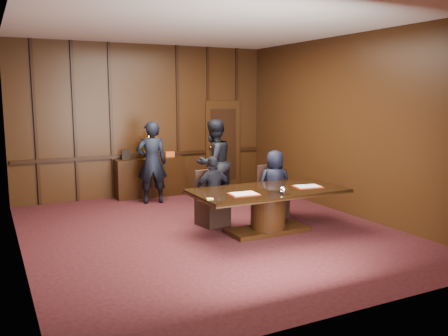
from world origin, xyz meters
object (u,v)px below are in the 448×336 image
(sideboard, at_px, (150,176))
(signatory_right, at_px, (275,184))
(signatory_left, at_px, (214,191))
(witness_right, at_px, (214,163))
(witness_left, at_px, (152,163))
(conference_table, at_px, (268,203))

(sideboard, distance_m, signatory_right, 3.34)
(signatory_left, bearing_deg, signatory_right, -176.58)
(sideboard, height_order, witness_right, witness_right)
(sideboard, relative_size, witness_right, 0.87)
(witness_left, relative_size, witness_right, 0.97)
(signatory_left, bearing_deg, witness_left, -76.31)
(sideboard, distance_m, signatory_left, 2.97)
(conference_table, xyz_separation_m, signatory_right, (0.65, 0.80, 0.15))
(signatory_left, distance_m, witness_right, 1.66)
(sideboard, xyz_separation_m, witness_left, (-0.18, -0.71, 0.41))
(conference_table, xyz_separation_m, witness_left, (-1.06, 3.05, 0.39))
(conference_table, height_order, signatory_left, signatory_left)
(signatory_right, bearing_deg, witness_left, -36.64)
(witness_left, bearing_deg, signatory_right, 138.07)
(conference_table, distance_m, witness_right, 2.31)
(signatory_right, bearing_deg, witness_right, -51.93)
(signatory_right, bearing_deg, signatory_left, 16.16)
(sideboard, height_order, signatory_left, sideboard)
(witness_right, bearing_deg, signatory_right, 93.57)
(witness_left, bearing_deg, sideboard, -93.03)
(sideboard, height_order, conference_table, sideboard)
(sideboard, distance_m, witness_left, 0.84)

